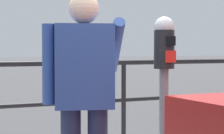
% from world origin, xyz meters
% --- Properties ---
extents(parking_meter, '(0.16, 0.17, 1.52)m').
position_xyz_m(parking_meter, '(0.14, 0.38, 1.20)').
color(parking_meter, slate).
rests_on(parking_meter, sidewalk_curb).
extents(pedestrian_at_meter, '(0.72, 0.55, 1.68)m').
position_xyz_m(pedestrian_at_meter, '(-0.45, 0.54, 1.09)').
color(pedestrian_at_meter, '#1E233F').
rests_on(pedestrian_at_meter, sidewalk_curb).
extents(background_railing, '(24.06, 0.06, 1.13)m').
position_xyz_m(background_railing, '(-0.00, 2.65, 0.92)').
color(background_railing, black).
rests_on(background_railing, sidewalk_curb).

